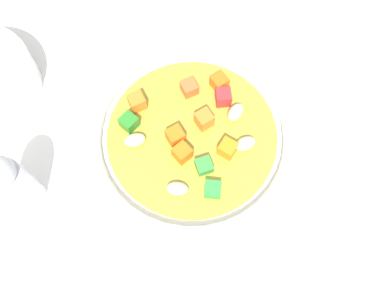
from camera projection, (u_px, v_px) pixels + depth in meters
ground_plane at (192, 158)px, 43.15cm from camera, size 140.00×140.00×2.00cm
soup_bowl_main at (192, 143)px, 39.40cm from camera, size 18.99×18.99×6.49cm
spoon at (134, 19)px, 47.85cm from camera, size 8.94×19.74×0.90cm
pepper_shaker at (12, 183)px, 36.57cm from camera, size 3.25×3.25×8.78cm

